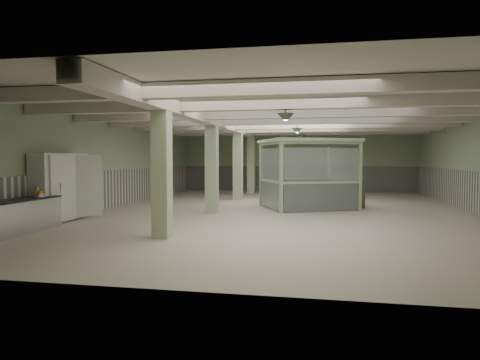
# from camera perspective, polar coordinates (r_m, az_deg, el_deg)

# --- Properties ---
(floor) EXTENTS (20.00, 20.00, 0.00)m
(floor) POSITION_cam_1_polar(r_m,az_deg,el_deg) (16.30, 5.69, -4.14)
(floor) COLOR beige
(floor) RESTS_ON ground
(ceiling) EXTENTS (14.00, 20.00, 0.02)m
(ceiling) POSITION_cam_1_polar(r_m,az_deg,el_deg) (16.25, 5.76, 8.56)
(ceiling) COLOR beige
(ceiling) RESTS_ON wall_back
(wall_back) EXTENTS (14.00, 0.02, 3.60)m
(wall_back) POSITION_cam_1_polar(r_m,az_deg,el_deg) (26.15, 7.62, 2.49)
(wall_back) COLOR #A0B28E
(wall_back) RESTS_ON floor
(wall_front) EXTENTS (14.00, 0.02, 3.60)m
(wall_front) POSITION_cam_1_polar(r_m,az_deg,el_deg) (6.28, -2.20, 0.98)
(wall_front) COLOR #A0B28E
(wall_front) RESTS_ON floor
(wall_left) EXTENTS (0.02, 20.00, 3.60)m
(wall_left) POSITION_cam_1_polar(r_m,az_deg,el_deg) (18.17, -16.86, 2.17)
(wall_left) COLOR #A0B28E
(wall_left) RESTS_ON floor
(wainscot_left) EXTENTS (0.05, 19.90, 1.50)m
(wainscot_left) POSITION_cam_1_polar(r_m,az_deg,el_deg) (18.20, -16.74, -1.13)
(wainscot_left) COLOR silver
(wainscot_left) RESTS_ON floor
(wainscot_back) EXTENTS (13.90, 0.05, 1.50)m
(wainscot_back) POSITION_cam_1_polar(r_m,az_deg,el_deg) (26.16, 7.60, 0.19)
(wainscot_back) COLOR silver
(wainscot_back) RESTS_ON floor
(girder) EXTENTS (0.45, 19.90, 0.40)m
(girder) POSITION_cam_1_polar(r_m,az_deg,el_deg) (16.63, -2.94, 7.68)
(girder) COLOR beige
(girder) RESTS_ON ceiling
(beam_a) EXTENTS (13.90, 0.35, 0.32)m
(beam_a) POSITION_cam_1_polar(r_m,az_deg,el_deg) (8.84, 1.47, 12.11)
(beam_a) COLOR beige
(beam_a) RESTS_ON ceiling
(beam_b) EXTENTS (13.90, 0.35, 0.32)m
(beam_b) POSITION_cam_1_polar(r_m,az_deg,el_deg) (11.29, 3.54, 10.11)
(beam_b) COLOR beige
(beam_b) RESTS_ON ceiling
(beam_c) EXTENTS (13.90, 0.35, 0.32)m
(beam_c) POSITION_cam_1_polar(r_m,az_deg,el_deg) (13.76, 4.85, 8.83)
(beam_c) COLOR beige
(beam_c) RESTS_ON ceiling
(beam_d) EXTENTS (13.90, 0.35, 0.32)m
(beam_d) POSITION_cam_1_polar(r_m,az_deg,el_deg) (16.23, 5.75, 7.93)
(beam_d) COLOR beige
(beam_d) RESTS_ON ceiling
(beam_e) EXTENTS (13.90, 0.35, 0.32)m
(beam_e) POSITION_cam_1_polar(r_m,az_deg,el_deg) (18.72, 6.42, 7.27)
(beam_e) COLOR beige
(beam_e) RESTS_ON ceiling
(beam_f) EXTENTS (13.90, 0.35, 0.32)m
(beam_f) POSITION_cam_1_polar(r_m,az_deg,el_deg) (21.21, 6.92, 6.76)
(beam_f) COLOR beige
(beam_f) RESTS_ON ceiling
(beam_g) EXTENTS (13.90, 0.35, 0.32)m
(beam_g) POSITION_cam_1_polar(r_m,az_deg,el_deg) (23.70, 7.32, 6.36)
(beam_g) COLOR beige
(beam_g) RESTS_ON ceiling
(column_a) EXTENTS (0.42, 0.42, 3.60)m
(column_a) POSITION_cam_1_polar(r_m,az_deg,el_deg) (10.84, -10.40, 1.78)
(column_a) COLOR #B4C59F
(column_a) RESTS_ON floor
(column_b) EXTENTS (0.42, 0.42, 3.60)m
(column_b) POSITION_cam_1_polar(r_m,az_deg,el_deg) (15.61, -3.79, 2.18)
(column_b) COLOR #B4C59F
(column_b) RESTS_ON floor
(column_c) EXTENTS (0.42, 0.42, 3.60)m
(column_c) POSITION_cam_1_polar(r_m,az_deg,el_deg) (20.49, -0.29, 2.38)
(column_c) COLOR #B4C59F
(column_c) RESTS_ON floor
(column_d) EXTENTS (0.42, 0.42, 3.60)m
(column_d) POSITION_cam_1_polar(r_m,az_deg,el_deg) (24.43, 1.50, 2.48)
(column_d) COLOR #B4C59F
(column_d) RESTS_ON floor
(pendant_front) EXTENTS (0.44, 0.44, 0.22)m
(pendant_front) POSITION_cam_1_polar(r_m,az_deg,el_deg) (11.20, 6.10, 8.26)
(pendant_front) COLOR #354433
(pendant_front) RESTS_ON ceiling
(pendant_mid) EXTENTS (0.44, 0.44, 0.22)m
(pendant_mid) POSITION_cam_1_polar(r_m,az_deg,el_deg) (16.67, 7.62, 6.51)
(pendant_mid) COLOR #354433
(pendant_mid) RESTS_ON ceiling
(pendant_back) EXTENTS (0.44, 0.44, 0.22)m
(pendant_back) POSITION_cam_1_polar(r_m,az_deg,el_deg) (21.66, 8.33, 5.69)
(pendant_back) COLOR #354433
(pendant_back) RESTS_ON ceiling
(pitcher_far) EXTENTS (0.27, 0.29, 0.30)m
(pitcher_far) POSITION_cam_1_polar(r_m,az_deg,el_deg) (13.42, -25.41, -1.44)
(pitcher_far) COLOR #ADADB2
(pitcher_far) RESTS_ON prep_counter
(orange_bowl) EXTENTS (0.32, 0.32, 0.10)m
(orange_bowl) POSITION_cam_1_polar(r_m,az_deg,el_deg) (13.29, -25.22, -1.90)
(orange_bowl) COLOR #B2B2B7
(orange_bowl) RESTS_ON prep_counter
(walkin_cooler) EXTENTS (1.09, 2.31, 2.12)m
(walkin_cooler) POSITION_cam_1_polar(r_m,az_deg,el_deg) (14.56, -22.78, -1.03)
(walkin_cooler) COLOR white
(walkin_cooler) RESTS_ON floor
(guard_booth) EXTENTS (4.28, 4.02, 2.75)m
(guard_booth) POSITION_cam_1_polar(r_m,az_deg,el_deg) (17.35, 9.04, 2.36)
(guard_booth) COLOR #ADC49D
(guard_booth) RESTS_ON floor
(filing_cabinet) EXTENTS (0.50, 0.64, 1.24)m
(filing_cabinet) POSITION_cam_1_polar(r_m,az_deg,el_deg) (17.96, 15.50, -1.59)
(filing_cabinet) COLOR #595E4E
(filing_cabinet) RESTS_ON floor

